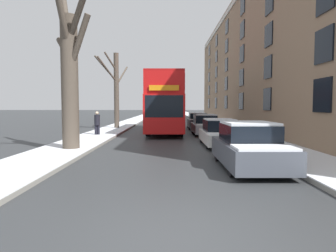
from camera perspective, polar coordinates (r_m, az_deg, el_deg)
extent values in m
plane|color=#303335|center=(5.02, 2.14, -20.22)|extent=(320.00, 320.00, 0.00)
cube|color=gray|center=(57.81, -4.63, 1.81)|extent=(2.52, 130.00, 0.13)
cube|color=silver|center=(57.80, -4.63, 1.88)|extent=(2.50, 130.00, 0.03)
cube|color=gray|center=(57.84, 5.02, 1.80)|extent=(2.52, 130.00, 0.13)
cube|color=silver|center=(57.83, 5.02, 1.88)|extent=(2.50, 130.00, 0.03)
cube|color=#8C7056|center=(31.27, 20.64, 11.22)|extent=(9.00, 45.96, 12.45)
cube|color=black|center=(13.72, 27.33, 5.23)|extent=(0.08, 1.40, 1.39)
cube|color=black|center=(19.95, 18.40, 4.87)|extent=(0.08, 1.40, 1.39)
cube|color=black|center=(26.43, 13.79, 4.64)|extent=(0.08, 1.40, 1.39)
cube|color=black|center=(33.02, 11.00, 4.49)|extent=(0.08, 1.40, 1.39)
cube|color=black|center=(39.66, 9.14, 4.38)|extent=(0.08, 1.40, 1.39)
cube|color=black|center=(46.32, 7.82, 4.30)|extent=(0.08, 1.40, 1.39)
cube|color=black|center=(13.93, 27.59, 13.44)|extent=(0.08, 1.40, 1.39)
cube|color=black|center=(20.09, 18.52, 10.56)|extent=(0.08, 1.40, 1.39)
cube|color=black|center=(26.54, 13.85, 8.94)|extent=(0.08, 1.40, 1.39)
cube|color=black|center=(33.11, 11.04, 7.93)|extent=(0.08, 1.40, 1.39)
cube|color=black|center=(39.73, 9.17, 7.25)|extent=(0.08, 1.40, 1.39)
cube|color=black|center=(46.39, 7.84, 6.76)|extent=(0.08, 1.40, 1.39)
cube|color=black|center=(20.43, 18.64, 16.11)|extent=(0.08, 1.40, 1.39)
cube|color=black|center=(26.80, 13.92, 13.18)|extent=(0.08, 1.40, 1.39)
cube|color=black|center=(33.31, 11.09, 11.35)|extent=(0.08, 1.40, 1.39)
cube|color=black|center=(39.90, 9.20, 10.10)|extent=(0.08, 1.40, 1.39)
cube|color=black|center=(46.53, 7.87, 9.21)|extent=(0.08, 1.40, 1.39)
cube|color=black|center=(20.95, 18.77, 21.43)|extent=(0.08, 1.40, 1.39)
cube|color=black|center=(27.20, 13.99, 17.32)|extent=(0.08, 1.40, 1.39)
cube|color=black|center=(33.63, 11.13, 14.71)|extent=(0.08, 1.40, 1.39)
cube|color=black|center=(40.17, 9.23, 12.93)|extent=(0.08, 1.40, 1.39)
cube|color=black|center=(46.77, 7.89, 11.63)|extent=(0.08, 1.40, 1.39)
cube|color=black|center=(27.74, 14.06, 21.32)|extent=(0.08, 1.40, 1.39)
cube|color=black|center=(34.07, 11.18, 18.00)|extent=(0.08, 1.40, 1.39)
cube|color=black|center=(40.54, 9.27, 15.71)|extent=(0.08, 1.40, 1.39)
cube|color=black|center=(47.08, 7.91, 14.04)|extent=(0.08, 1.40, 1.39)
cube|color=beige|center=(31.31, 12.48, 22.09)|extent=(0.12, 45.04, 0.44)
cylinder|color=#4C4238|center=(14.13, -18.17, 7.54)|extent=(0.75, 0.75, 6.03)
cylinder|color=#4C4238|center=(13.96, -19.50, 19.00)|extent=(0.35, 1.62, 2.63)
cylinder|color=#4C4238|center=(15.40, -19.05, 20.46)|extent=(1.02, 1.46, 2.87)
cylinder|color=#4C4238|center=(15.05, -19.18, 13.75)|extent=(1.17, 1.50, 1.29)
cylinder|color=#4C4238|center=(13.70, -16.23, 21.27)|extent=(1.92, 2.00, 2.78)
cylinder|color=#4C4238|center=(13.87, -16.68, 14.82)|extent=(1.37, 1.04, 2.39)
cylinder|color=#4C4238|center=(26.78, -9.77, 6.49)|extent=(0.43, 0.43, 6.67)
cylinder|color=#4C4238|center=(26.10, -11.48, 10.49)|extent=(1.37, 2.07, 2.00)
cylinder|color=#4C4238|center=(26.59, -10.87, 11.97)|extent=(0.97, 1.21, 1.51)
cylinder|color=#4C4238|center=(26.45, -11.74, 10.63)|extent=(1.72, 1.48, 2.08)
cylinder|color=#4C4238|center=(28.18, -8.75, 9.43)|extent=(0.74, 2.83, 2.04)
cube|color=red|center=(23.58, -0.55, 2.63)|extent=(2.57, 11.08, 2.46)
cube|color=red|center=(23.62, -0.56, 7.31)|extent=(2.51, 10.85, 1.40)
cube|color=#B31212|center=(23.68, -0.56, 9.15)|extent=(2.51, 10.85, 0.12)
cube|color=black|center=(23.57, -0.56, 3.77)|extent=(2.60, 9.75, 1.28)
cube|color=black|center=(23.62, -0.56, 7.48)|extent=(2.60, 9.75, 1.06)
cube|color=black|center=(18.06, -0.73, 3.77)|extent=(2.31, 0.06, 1.34)
cube|color=orange|center=(18.08, -0.74, 7.28)|extent=(1.80, 0.05, 0.32)
cylinder|color=black|center=(20.35, -3.78, -0.43)|extent=(0.30, 1.10, 1.10)
cylinder|color=black|center=(20.32, 2.49, -0.43)|extent=(0.30, 1.10, 1.10)
cylinder|color=black|center=(26.75, -2.87, 0.58)|extent=(0.30, 1.10, 1.10)
cylinder|color=black|center=(26.73, 1.90, 0.58)|extent=(0.30, 1.10, 1.10)
cube|color=#474C56|center=(10.27, 15.27, -4.92)|extent=(1.87, 4.18, 0.68)
cube|color=black|center=(10.36, 15.08, -1.31)|extent=(1.61, 2.09, 0.59)
cube|color=silver|center=(10.34, 15.11, 0.54)|extent=(1.57, 1.99, 0.08)
cube|color=silver|center=(8.81, 17.85, -3.94)|extent=(1.68, 1.09, 0.07)
cylinder|color=black|center=(8.91, 12.23, -7.54)|extent=(0.20, 0.61, 0.61)
cylinder|color=black|center=(9.40, 22.16, -7.15)|extent=(0.20, 0.61, 0.61)
cylinder|color=black|center=(11.34, 9.54, -5.08)|extent=(0.20, 0.61, 0.61)
cylinder|color=black|center=(11.73, 17.53, -4.91)|extent=(0.20, 0.61, 0.61)
cube|color=silver|center=(15.79, 9.84, -2.07)|extent=(1.74, 4.24, 0.56)
cube|color=black|center=(15.91, 9.76, 0.07)|extent=(1.50, 2.12, 0.60)
cube|color=silver|center=(15.89, 9.77, 1.26)|extent=(1.46, 2.02, 0.06)
cube|color=silver|center=(14.29, 10.88, -1.48)|extent=(1.57, 1.11, 0.05)
cylinder|color=black|center=(14.44, 7.72, -3.13)|extent=(0.20, 0.63, 0.63)
cylinder|color=black|center=(14.72, 13.61, -3.07)|extent=(0.20, 0.63, 0.63)
cylinder|color=black|center=(16.95, 6.57, -2.10)|extent=(0.20, 0.63, 0.63)
cylinder|color=black|center=(17.19, 11.62, -2.07)|extent=(0.20, 0.63, 0.63)
cube|color=#9EA3AD|center=(21.82, 7.11, -0.38)|extent=(1.76, 4.15, 0.60)
cube|color=black|center=(21.95, 7.07, 1.24)|extent=(1.51, 2.07, 0.62)
cube|color=silver|center=(21.94, 7.07, 2.15)|extent=(1.48, 1.97, 0.08)
cube|color=silver|center=(20.34, 7.63, 0.25)|extent=(1.58, 1.08, 0.06)
cylinder|color=black|center=(20.51, 5.40, -1.01)|extent=(0.20, 0.67, 0.67)
cylinder|color=black|center=(20.71, 9.64, -1.01)|extent=(0.20, 0.67, 0.67)
cylinder|color=black|center=(22.98, 4.82, -0.50)|extent=(0.20, 0.67, 0.67)
cylinder|color=black|center=(23.16, 8.61, -0.49)|extent=(0.20, 0.67, 0.67)
cube|color=#474C56|center=(27.30, 5.68, 0.58)|extent=(1.73, 3.97, 0.72)
cube|color=black|center=(27.43, 5.66, 1.89)|extent=(1.49, 1.98, 0.52)
cube|color=silver|center=(27.42, 5.66, 2.47)|extent=(1.45, 1.89, 0.04)
cube|color=silver|center=(25.88, 5.99, 1.24)|extent=(1.56, 1.04, 0.03)
cylinder|color=black|center=(26.06, 4.28, 0.00)|extent=(0.20, 0.66, 0.66)
cylinder|color=black|center=(26.22, 7.58, 0.00)|extent=(0.20, 0.66, 0.66)
cylinder|color=black|center=(28.43, 3.93, 0.32)|extent=(0.20, 0.66, 0.66)
cylinder|color=black|center=(28.57, 6.95, 0.31)|extent=(0.20, 0.66, 0.66)
cylinder|color=black|center=(20.53, -13.08, -0.92)|extent=(0.17, 0.17, 0.79)
cylinder|color=black|center=(20.51, -13.54, -0.93)|extent=(0.17, 0.17, 0.79)
cylinder|color=black|center=(20.48, -13.34, 1.14)|extent=(0.37, 0.37, 0.69)
sphere|color=beige|center=(20.46, -13.36, 2.40)|extent=(0.22, 0.22, 0.22)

